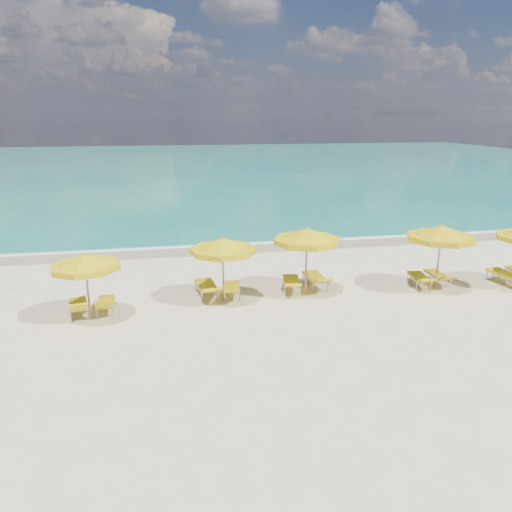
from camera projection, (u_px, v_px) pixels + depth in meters
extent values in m
plane|color=beige|center=(264.00, 301.00, 17.29)|extent=(120.00, 120.00, 0.00)
cube|color=#14735D|center=(185.00, 165.00, 62.58)|extent=(120.00, 80.00, 0.30)
cube|color=tan|center=(233.00, 247.00, 24.27)|extent=(120.00, 2.60, 0.01)
cube|color=white|center=(230.00, 243.00, 25.03)|extent=(120.00, 1.20, 0.03)
cube|color=white|center=(119.00, 214.00, 32.23)|extent=(14.00, 0.36, 0.05)
cube|color=white|center=(299.00, 192.00, 41.41)|extent=(18.00, 0.30, 0.05)
cylinder|color=tan|center=(88.00, 288.00, 15.47)|extent=(0.07, 0.07, 2.10)
cone|color=#DDC20B|center=(85.00, 261.00, 15.23)|extent=(2.50, 2.50, 0.42)
cylinder|color=#DDC20B|center=(86.00, 267.00, 15.29)|extent=(2.53, 2.53, 0.17)
sphere|color=tan|center=(84.00, 254.00, 15.17)|extent=(0.09, 0.09, 0.09)
cylinder|color=tan|center=(223.00, 270.00, 17.00)|extent=(0.07, 0.07, 2.21)
cone|color=#DDC20B|center=(223.00, 244.00, 16.74)|extent=(2.61, 2.61, 0.44)
cylinder|color=#DDC20B|center=(223.00, 250.00, 16.80)|extent=(2.63, 2.63, 0.18)
sphere|color=tan|center=(223.00, 238.00, 16.68)|extent=(0.10, 0.10, 0.10)
cylinder|color=tan|center=(306.00, 261.00, 17.81)|extent=(0.07, 0.07, 2.35)
cone|color=#DDC20B|center=(307.00, 234.00, 17.54)|extent=(2.46, 2.46, 0.47)
cylinder|color=#DDC20B|center=(307.00, 241.00, 17.61)|extent=(2.48, 2.48, 0.19)
sphere|color=tan|center=(307.00, 228.00, 17.48)|extent=(0.10, 0.10, 0.10)
cylinder|color=tan|center=(439.00, 258.00, 18.13)|extent=(0.07, 0.07, 2.38)
cone|color=#DDC20B|center=(441.00, 232.00, 17.86)|extent=(2.54, 2.54, 0.48)
cylinder|color=#DDC20B|center=(441.00, 238.00, 17.92)|extent=(2.56, 2.56, 0.19)
sphere|color=tan|center=(442.00, 225.00, 17.79)|extent=(0.11, 0.11, 0.11)
cube|color=yellow|center=(78.00, 304.00, 16.07)|extent=(0.75, 1.29, 0.07)
cube|color=yellow|center=(79.00, 308.00, 15.28)|extent=(0.62, 0.58, 0.41)
cube|color=yellow|center=(106.00, 302.00, 16.29)|extent=(0.53, 1.17, 0.07)
cube|color=yellow|center=(104.00, 304.00, 15.51)|extent=(0.52, 0.43, 0.45)
cube|color=yellow|center=(206.00, 285.00, 17.68)|extent=(0.75, 1.44, 0.09)
cube|color=yellow|center=(212.00, 290.00, 16.72)|extent=(0.68, 0.69, 0.35)
cube|color=yellow|center=(232.00, 287.00, 17.68)|extent=(0.71, 1.26, 0.07)
cube|color=yellow|center=(232.00, 291.00, 16.83)|extent=(0.61, 0.61, 0.32)
cube|color=yellow|center=(291.00, 280.00, 18.29)|extent=(0.80, 1.35, 0.08)
cube|color=yellow|center=(293.00, 285.00, 17.38)|extent=(0.67, 0.68, 0.31)
cube|color=yellow|center=(315.00, 276.00, 18.67)|extent=(0.59, 1.32, 0.08)
cube|color=yellow|center=(323.00, 281.00, 17.75)|extent=(0.59, 0.60, 0.35)
cube|color=yellow|center=(419.00, 277.00, 18.77)|extent=(0.75, 1.29, 0.07)
cube|color=yellow|center=(427.00, 281.00, 17.91)|extent=(0.63, 0.63, 0.32)
cube|color=yellow|center=(437.00, 274.00, 19.07)|extent=(0.57, 1.20, 0.07)
cube|color=yellow|center=(449.00, 278.00, 18.24)|extent=(0.55, 0.54, 0.32)
cube|color=yellow|center=(506.00, 274.00, 18.89)|extent=(0.85, 1.49, 0.09)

